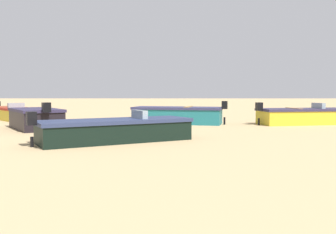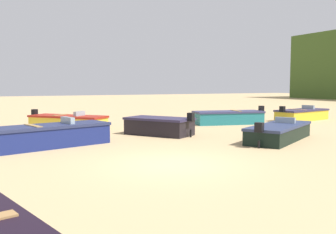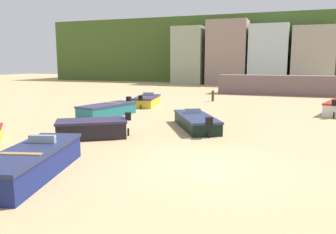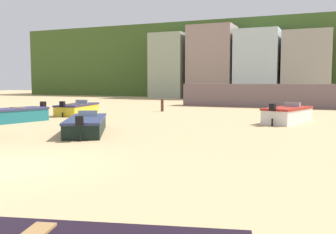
# 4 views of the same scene
# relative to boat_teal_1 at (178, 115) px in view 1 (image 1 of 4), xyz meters

# --- Properties ---
(boat_teal_1) EXTENTS (2.66, 4.95, 1.19)m
(boat_teal_1) POSITION_rel_boat_teal_1_xyz_m (0.00, 0.00, 0.00)
(boat_teal_1) COLOR #1E6A73
(boat_teal_1) RESTS_ON ground
(boat_black_4) EXTENTS (3.94, 5.26, 1.07)m
(boat_black_4) POSITION_rel_boat_teal_1_xyz_m (7.08, -2.22, -0.06)
(boat_black_4) COLOR black
(boat_black_4) RESTS_ON ground
(boat_black_5) EXTENTS (3.85, 3.34, 1.23)m
(boat_black_5) POSITION_rel_boat_teal_1_xyz_m (2.77, -6.42, 0.02)
(boat_black_5) COLOR black
(boat_black_5) RESTS_ON ground
(boat_yellow_6) EXTENTS (4.76, 4.48, 1.04)m
(boat_yellow_6) POSITION_rel_boat_teal_1_xyz_m (-2.99, -9.95, -0.07)
(boat_yellow_6) COLOR gold
(boat_yellow_6) RESTS_ON ground
(boat_yellow_8) EXTENTS (2.58, 5.02, 1.13)m
(boat_yellow_8) POSITION_rel_boat_teal_1_xyz_m (0.28, 6.42, -0.03)
(boat_yellow_8) COLOR gold
(boat_yellow_8) RESTS_ON ground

